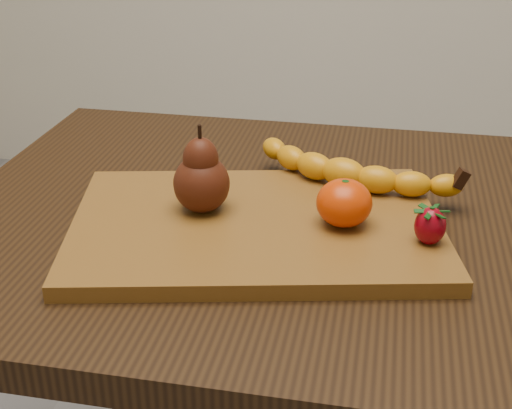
% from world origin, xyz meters
% --- Properties ---
extents(table, '(1.00, 0.70, 0.76)m').
position_xyz_m(table, '(0.00, 0.00, 0.66)').
color(table, black).
rests_on(table, ground).
extents(cutting_board, '(0.50, 0.39, 0.02)m').
position_xyz_m(cutting_board, '(-0.08, -0.06, 0.77)').
color(cutting_board, brown).
rests_on(cutting_board, table).
extents(banana, '(0.26, 0.15, 0.04)m').
position_xyz_m(banana, '(0.01, 0.05, 0.80)').
color(banana, orange).
rests_on(banana, cutting_board).
extents(pear, '(0.09, 0.09, 0.11)m').
position_xyz_m(pear, '(-0.15, -0.05, 0.84)').
color(pear, '#44190B').
rests_on(pear, cutting_board).
extents(mandarin, '(0.08, 0.08, 0.06)m').
position_xyz_m(mandarin, '(0.02, -0.05, 0.81)').
color(mandarin, '#D03502').
rests_on(mandarin, cutting_board).
extents(strawberry, '(0.04, 0.04, 0.05)m').
position_xyz_m(strawberry, '(0.12, -0.08, 0.80)').
color(strawberry, maroon).
rests_on(strawberry, cutting_board).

